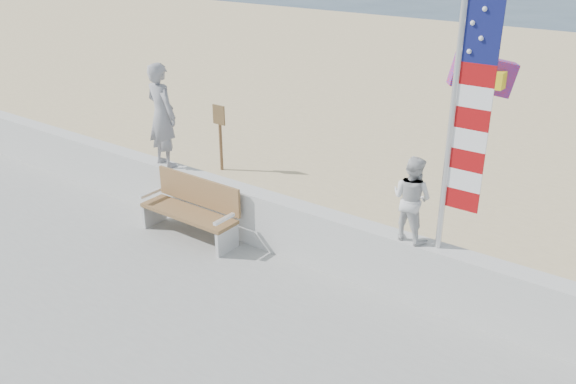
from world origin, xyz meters
name	(u,v)px	position (x,y,z in m)	size (l,w,h in m)	color
ground	(200,320)	(0.00, 0.00, 0.00)	(220.00, 220.00, 0.00)	#2B4056
sand	(453,145)	(0.00, 9.00, 0.04)	(90.00, 40.00, 0.08)	beige
seawall	(285,226)	(0.00, 2.00, 0.63)	(30.00, 0.35, 0.90)	silver
adult	(162,115)	(-2.66, 2.00, 2.00)	(0.67, 0.44, 1.83)	gray
child	(412,199)	(2.10, 2.00, 1.67)	(0.58, 0.45, 1.19)	silver
bench	(192,208)	(-1.60, 1.55, 0.69)	(1.80, 0.57, 1.00)	olive
flag	(463,109)	(2.65, 2.00, 2.99)	(0.50, 0.08, 3.50)	silver
parafoil_kite	(484,75)	(2.42, 3.32, 3.14)	(0.89, 0.70, 0.63)	red
sign	(220,132)	(-3.43, 4.28, 0.94)	(0.32, 0.07, 1.46)	brown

